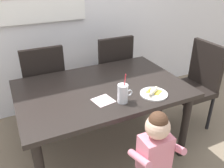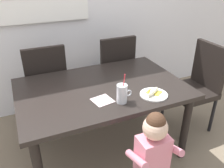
{
  "view_description": "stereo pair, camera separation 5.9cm",
  "coord_description": "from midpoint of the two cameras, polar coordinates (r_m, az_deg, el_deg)",
  "views": [
    {
      "loc": [
        -0.71,
        -1.68,
        1.69
      ],
      "look_at": [
        0.05,
        -0.1,
        0.77
      ],
      "focal_mm": 37.37,
      "sensor_mm": 36.0,
      "label": 1
    },
    {
      "loc": [
        -0.65,
        -1.7,
        1.69
      ],
      "look_at": [
        0.05,
        -0.1,
        0.77
      ],
      "focal_mm": 37.37,
      "sensor_mm": 36.0,
      "label": 2
    }
  ],
  "objects": [
    {
      "name": "ground_plane",
      "position": [
        2.48,
        -2.88,
        -15.36
      ],
      "size": [
        24.0,
        24.0,
        0.0
      ],
      "primitive_type": "plane",
      "color": "#7A6B56"
    },
    {
      "name": "dining_table",
      "position": [
        2.11,
        -3.27,
        -2.74
      ],
      "size": [
        1.47,
        0.98,
        0.71
      ],
      "color": "black",
      "rests_on": "ground"
    },
    {
      "name": "dining_chair_left",
      "position": [
        2.63,
        -16.92,
        0.43
      ],
      "size": [
        0.44,
        0.44,
        0.96
      ],
      "rotation": [
        0.0,
        0.0,
        3.14
      ],
      "color": "black",
      "rests_on": "ground"
    },
    {
      "name": "dining_chair_right",
      "position": [
        2.84,
        -0.68,
        3.71
      ],
      "size": [
        0.44,
        0.45,
        0.96
      ],
      "rotation": [
        0.0,
        0.0,
        3.14
      ],
      "color": "black",
      "rests_on": "ground"
    },
    {
      "name": "dining_chair_far",
      "position": [
        2.68,
        19.14,
        0.59
      ],
      "size": [
        0.44,
        0.44,
        0.96
      ],
      "rotation": [
        0.0,
        0.0,
        -1.57
      ],
      "color": "black",
      "rests_on": "ground"
    },
    {
      "name": "toddler_standing",
      "position": [
        1.71,
        9.52,
        -15.58
      ],
      "size": [
        0.33,
        0.24,
        0.84
      ],
      "color": "#3F4760",
      "rests_on": "ground"
    },
    {
      "name": "milk_cup",
      "position": [
        1.81,
        1.75,
        -2.58
      ],
      "size": [
        0.13,
        0.08,
        0.25
      ],
      "color": "silver",
      "rests_on": "dining_table"
    },
    {
      "name": "snack_plate",
      "position": [
        1.96,
        9.35,
        -2.4
      ],
      "size": [
        0.23,
        0.23,
        0.01
      ],
      "primitive_type": "cylinder",
      "color": "white",
      "rests_on": "dining_table"
    },
    {
      "name": "peeled_banana",
      "position": [
        1.95,
        9.18,
        -1.72
      ],
      "size": [
        0.17,
        0.14,
        0.07
      ],
      "rotation": [
        0.0,
        0.0,
        0.54
      ],
      "color": "#F4EAC6",
      "rests_on": "snack_plate"
    },
    {
      "name": "paper_napkin",
      "position": [
        1.86,
        -3.07,
        -4.07
      ],
      "size": [
        0.17,
        0.17,
        0.0
      ],
      "primitive_type": "cube",
      "rotation": [
        0.0,
        0.0,
        0.18
      ],
      "color": "silver",
      "rests_on": "dining_table"
    }
  ]
}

